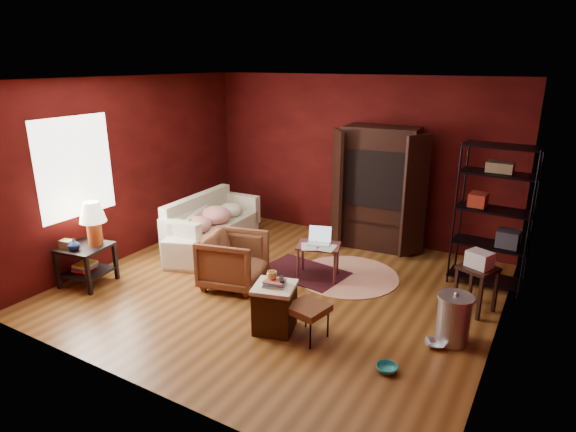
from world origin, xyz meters
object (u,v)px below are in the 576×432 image
sofa (213,220)px  laptop_desk (318,248)px  side_table (89,236)px  wire_shelving (495,211)px  armchair (234,258)px  tv_armoire (379,186)px  hamper (275,307)px

sofa → laptop_desk: (2.10, -0.25, 0.01)m
side_table → wire_shelving: 5.54m
armchair → tv_armoire: tv_armoire is taller
armchair → laptop_desk: size_ratio=1.10×
sofa → laptop_desk: sofa is taller
side_table → hamper: (2.87, 0.23, -0.42)m
side_table → hamper: size_ratio=1.82×
side_table → laptop_desk: side_table is taller
hamper → laptop_desk: (-0.20, 1.52, 0.16)m
sofa → hamper: sofa is taller
tv_armoire → wire_shelving: size_ratio=1.02×
hamper → armchair: bearing=147.2°
hamper → wire_shelving: bearing=52.1°
side_table → wire_shelving: (4.81, 2.72, 0.38)m
laptop_desk → wire_shelving: wire_shelving is taller
hamper → tv_armoire: 3.24m
armchair → side_table: bearing=104.2°
sofa → hamper: 2.91m
sofa → side_table: bearing=143.5°
laptop_desk → tv_armoire: (0.28, 1.63, 0.59)m
armchair → side_table: size_ratio=0.69×
laptop_desk → tv_armoire: bearing=62.6°
side_table → laptop_desk: 3.20m
side_table → tv_armoire: 4.49m
armchair → hamper: armchair is taller
armchair → wire_shelving: wire_shelving is taller
side_table → laptop_desk: bearing=33.2°
laptop_desk → tv_armoire: size_ratio=0.37×
laptop_desk → wire_shelving: bearing=6.9°
sofa → tv_armoire: size_ratio=1.15×
wire_shelving → armchair: bearing=-146.9°
armchair → hamper: size_ratio=1.26×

